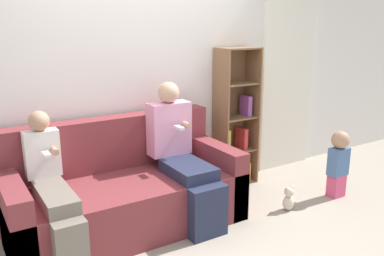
{
  "coord_description": "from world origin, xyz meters",
  "views": [
    {
      "loc": [
        -1.63,
        -2.63,
        1.81
      ],
      "look_at": [
        0.39,
        0.62,
        0.81
      ],
      "focal_mm": 38.0,
      "sensor_mm": 36.0,
      "label": 1
    }
  ],
  "objects_px": {
    "adult_seated": "(182,152)",
    "bookshelf": "(235,120)",
    "toddler_standing": "(338,161)",
    "child_seated": "(54,189)",
    "teddy_bear": "(289,199)",
    "couch": "(125,193)"
  },
  "relations": [
    {
      "from": "toddler_standing",
      "to": "bookshelf",
      "type": "bearing_deg",
      "value": 125.77
    },
    {
      "from": "bookshelf",
      "to": "teddy_bear",
      "type": "distance_m",
      "value": 1.1
    },
    {
      "from": "bookshelf",
      "to": "teddy_bear",
      "type": "bearing_deg",
      "value": -90.48
    },
    {
      "from": "couch",
      "to": "child_seated",
      "type": "relative_size",
      "value": 1.82
    },
    {
      "from": "teddy_bear",
      "to": "adult_seated",
      "type": "bearing_deg",
      "value": 155.63
    },
    {
      "from": "bookshelf",
      "to": "teddy_bear",
      "type": "height_order",
      "value": "bookshelf"
    },
    {
      "from": "adult_seated",
      "to": "teddy_bear",
      "type": "height_order",
      "value": "adult_seated"
    },
    {
      "from": "toddler_standing",
      "to": "child_seated",
      "type": "bearing_deg",
      "value": 171.64
    },
    {
      "from": "toddler_standing",
      "to": "bookshelf",
      "type": "xyz_separation_m",
      "value": [
        -0.67,
        0.93,
        0.34
      ]
    },
    {
      "from": "teddy_bear",
      "to": "toddler_standing",
      "type": "bearing_deg",
      "value": -2.05
    },
    {
      "from": "toddler_standing",
      "to": "teddy_bear",
      "type": "bearing_deg",
      "value": 177.95
    },
    {
      "from": "couch",
      "to": "toddler_standing",
      "type": "xyz_separation_m",
      "value": [
        2.16,
        -0.59,
        0.08
      ]
    },
    {
      "from": "couch",
      "to": "bookshelf",
      "type": "relative_size",
      "value": 1.32
    },
    {
      "from": "child_seated",
      "to": "toddler_standing",
      "type": "height_order",
      "value": "child_seated"
    },
    {
      "from": "adult_seated",
      "to": "toddler_standing",
      "type": "height_order",
      "value": "adult_seated"
    },
    {
      "from": "toddler_standing",
      "to": "teddy_bear",
      "type": "relative_size",
      "value": 2.89
    },
    {
      "from": "adult_seated",
      "to": "bookshelf",
      "type": "height_order",
      "value": "bookshelf"
    },
    {
      "from": "toddler_standing",
      "to": "bookshelf",
      "type": "relative_size",
      "value": 0.47
    },
    {
      "from": "child_seated",
      "to": "adult_seated",
      "type": "bearing_deg",
      "value": 2.33
    },
    {
      "from": "adult_seated",
      "to": "child_seated",
      "type": "xyz_separation_m",
      "value": [
        -1.17,
        -0.05,
        -0.09
      ]
    },
    {
      "from": "adult_seated",
      "to": "bookshelf",
      "type": "bearing_deg",
      "value": 25.61
    },
    {
      "from": "toddler_standing",
      "to": "teddy_bear",
      "type": "height_order",
      "value": "toddler_standing"
    }
  ]
}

